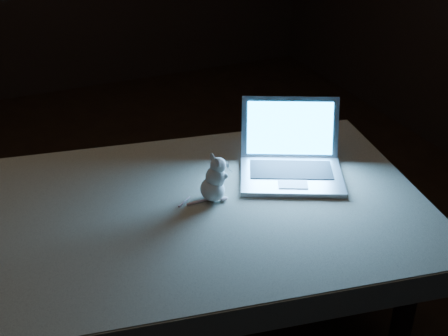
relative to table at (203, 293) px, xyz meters
name	(u,v)px	position (x,y,z in m)	size (l,w,h in m)	color
floor	(112,309)	(-0.24, 0.44, -0.36)	(5.00, 5.00, 0.00)	black
table	(203,293)	(0.00, 0.00, 0.00)	(1.33, 0.85, 0.71)	black
tablecloth	(219,206)	(0.08, 0.03, 0.32)	(1.42, 0.95, 0.09)	#BAB097
laptop	(293,149)	(0.34, 0.03, 0.48)	(0.34, 0.30, 0.23)	#ADAEB2
plush_mouse	(212,179)	(0.05, 0.02, 0.44)	(0.11, 0.11, 0.15)	silver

